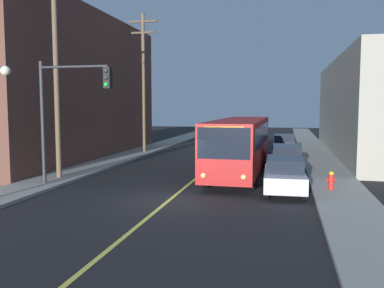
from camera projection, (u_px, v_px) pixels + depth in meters
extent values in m
plane|color=black|center=(169.00, 200.00, 17.44)|extent=(120.00, 120.00, 0.00)
cube|color=gray|center=(109.00, 162.00, 28.73)|extent=(2.50, 90.00, 0.15)
cube|color=gray|center=(326.00, 169.00, 25.55)|extent=(2.50, 90.00, 0.15)
cube|color=#D8CC4C|center=(222.00, 157.00, 32.00)|extent=(0.16, 60.00, 0.01)
cube|color=brown|center=(44.00, 87.00, 31.83)|extent=(10.00, 22.27, 10.89)
cube|color=black|center=(105.00, 137.00, 31.09)|extent=(0.06, 15.59, 1.30)
cube|color=black|center=(104.00, 95.00, 30.80)|extent=(0.06, 15.59, 1.30)
cube|color=black|center=(103.00, 51.00, 30.50)|extent=(0.06, 15.59, 1.30)
cube|color=black|center=(332.00, 135.00, 34.17)|extent=(0.06, 17.65, 1.30)
cube|color=black|center=(333.00, 96.00, 33.87)|extent=(0.06, 17.65, 1.30)
cube|color=maroon|center=(240.00, 143.00, 23.84)|extent=(2.72, 12.03, 2.75)
cube|color=black|center=(224.00, 143.00, 18.00)|extent=(2.35, 0.11, 1.40)
cube|color=black|center=(250.00, 127.00, 29.57)|extent=(2.30, 0.11, 1.10)
cube|color=black|center=(219.00, 134.00, 24.09)|extent=(0.20, 10.20, 1.10)
cube|color=black|center=(262.00, 135.00, 23.50)|extent=(0.20, 10.20, 1.10)
cube|color=orange|center=(224.00, 130.00, 17.96)|extent=(1.79, 0.09, 0.30)
sphere|color=#F9D872|center=(203.00, 175.00, 18.31)|extent=(0.24, 0.24, 0.24)
sphere|color=#F9D872|center=(244.00, 177.00, 17.89)|extent=(0.24, 0.24, 0.24)
cylinder|color=black|center=(206.00, 177.00, 20.16)|extent=(0.31, 1.00, 1.00)
cylinder|color=black|center=(253.00, 179.00, 19.64)|extent=(0.31, 1.00, 1.00)
cylinder|color=black|center=(229.00, 158.00, 27.62)|extent=(0.31, 1.00, 1.00)
cylinder|color=black|center=(263.00, 159.00, 27.09)|extent=(0.31, 1.00, 1.00)
cube|color=#B7B7BC|center=(284.00, 178.00, 18.94)|extent=(1.94, 4.45, 0.70)
cube|color=black|center=(285.00, 164.00, 18.88)|extent=(1.70, 2.51, 0.60)
cylinder|color=black|center=(266.00, 192.00, 17.65)|extent=(0.24, 0.65, 0.64)
cylinder|color=black|center=(305.00, 193.00, 17.35)|extent=(0.24, 0.65, 0.64)
cylinder|color=black|center=(267.00, 179.00, 20.59)|extent=(0.24, 0.65, 0.64)
cylinder|color=black|center=(300.00, 180.00, 20.29)|extent=(0.24, 0.65, 0.64)
cube|color=#196038|center=(287.00, 161.00, 24.87)|extent=(1.93, 4.45, 0.70)
cube|color=black|center=(287.00, 150.00, 24.81)|extent=(1.69, 2.51, 0.60)
cylinder|color=black|center=(273.00, 170.00, 23.59)|extent=(0.24, 0.65, 0.64)
cylinder|color=black|center=(302.00, 171.00, 23.28)|extent=(0.24, 0.65, 0.64)
cylinder|color=black|center=(273.00, 163.00, 26.52)|extent=(0.24, 0.65, 0.64)
cylinder|color=black|center=(299.00, 164.00, 26.22)|extent=(0.24, 0.65, 0.64)
cube|color=navy|center=(285.00, 146.00, 33.81)|extent=(1.83, 4.41, 0.70)
cube|color=black|center=(285.00, 138.00, 33.75)|extent=(1.64, 2.47, 0.60)
cylinder|color=black|center=(274.00, 152.00, 32.57)|extent=(0.22, 0.64, 0.64)
cylinder|color=black|center=(295.00, 153.00, 32.21)|extent=(0.22, 0.64, 0.64)
cylinder|color=black|center=(275.00, 148.00, 35.48)|extent=(0.22, 0.64, 0.64)
cylinder|color=black|center=(294.00, 149.00, 35.12)|extent=(0.22, 0.64, 0.64)
cylinder|color=brown|center=(56.00, 73.00, 21.73)|extent=(0.28, 0.28, 11.08)
cylinder|color=brown|center=(144.00, 84.00, 34.27)|extent=(0.28, 0.28, 11.33)
cube|color=#4C3D2D|center=(143.00, 21.00, 33.80)|extent=(2.40, 0.16, 0.16)
cube|color=#4C3D2D|center=(143.00, 33.00, 33.89)|extent=(2.00, 0.16, 0.16)
cylinder|color=#2D2D33|center=(43.00, 123.00, 20.30)|extent=(0.18, 0.18, 6.00)
cylinder|color=#2D2D33|center=(74.00, 67.00, 19.66)|extent=(3.50, 0.12, 0.12)
cube|color=black|center=(108.00, 78.00, 19.33)|extent=(0.32, 0.36, 1.00)
sphere|color=#2D2D2D|center=(106.00, 71.00, 19.12)|extent=(0.22, 0.22, 0.22)
sphere|color=#2D2D2D|center=(106.00, 78.00, 19.15)|extent=(0.22, 0.22, 0.22)
sphere|color=green|center=(106.00, 84.00, 19.18)|extent=(0.22, 0.22, 0.22)
sphere|color=#EAE5C6|center=(5.00, 71.00, 16.63)|extent=(0.40, 0.40, 0.40)
cylinder|color=red|center=(331.00, 182.00, 18.97)|extent=(0.26, 0.26, 0.70)
sphere|color=gold|center=(331.00, 174.00, 18.94)|extent=(0.24, 0.24, 0.24)
cylinder|color=red|center=(328.00, 179.00, 19.00)|extent=(0.12, 0.10, 0.10)
cylinder|color=red|center=(335.00, 180.00, 18.93)|extent=(0.12, 0.10, 0.10)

